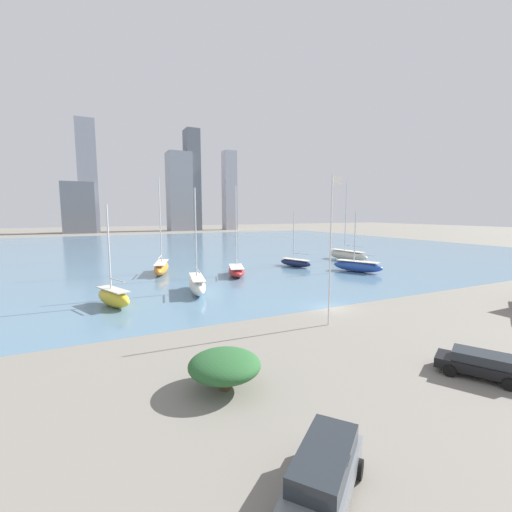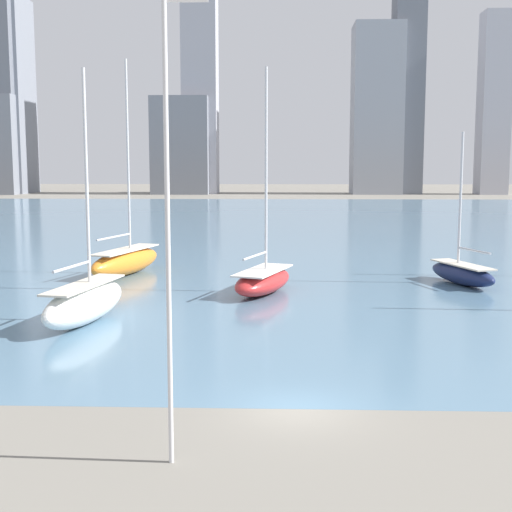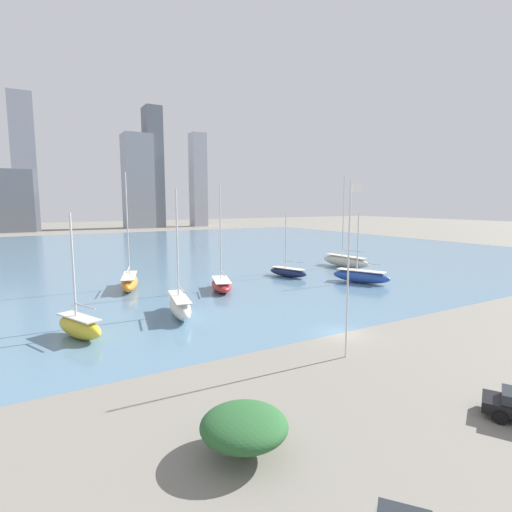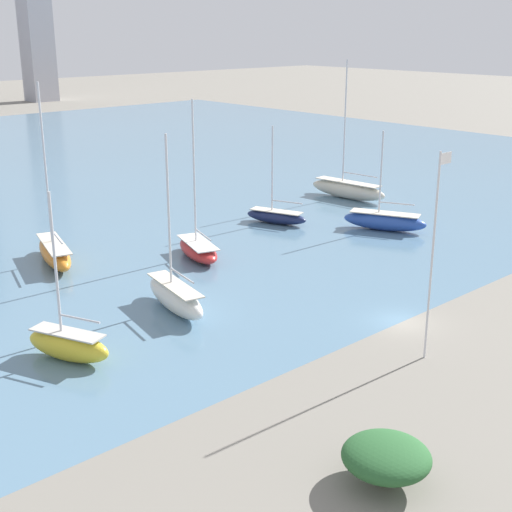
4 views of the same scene
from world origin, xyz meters
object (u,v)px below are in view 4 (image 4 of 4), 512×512
Objects in this scene: sailboat_blue at (385,221)px; sailboat_red at (198,249)px; sailboat_yellow at (68,344)px; sailboat_white at (175,296)px; sailboat_orange at (55,252)px; sailboat_navy at (276,216)px; flag_pole at (433,251)px; sailboat_cream at (348,189)px.

sailboat_red is at bearing 139.42° from sailboat_blue.
sailboat_yellow is 10.26m from sailboat_white.
sailboat_blue is 0.65× the size of sailboat_orange.
sailboat_red reaches higher than sailboat_blue.
sailboat_yellow reaches higher than sailboat_navy.
sailboat_blue is (22.30, 20.73, -6.24)m from flag_pole.
sailboat_orange reaches higher than flag_pole.
sailboat_navy is 0.79× the size of sailboat_white.
sailboat_yellow is 40.03m from sailboat_blue.
sailboat_navy is 15.02m from sailboat_cream.
sailboat_yellow is 22.24m from sailboat_red.
sailboat_blue is (39.66, 5.47, -0.07)m from sailboat_yellow.
sailboat_cream is (28.63, 6.46, 0.27)m from sailboat_red.
sailboat_red is at bearing 85.94° from flag_pole.
sailboat_navy is at bearing 1.86° from sailboat_yellow.
sailboat_white is at bearing 112.85° from flag_pole.
sailboat_cream is at bearing -10.09° from sailboat_navy.
sailboat_navy is 1.01× the size of sailboat_blue.
sailboat_white is at bearing -68.73° from sailboat_orange.
sailboat_orange is (-1.43, 16.47, -0.07)m from sailboat_white.
sailboat_cream reaches higher than sailboat_blue.
sailboat_navy is 0.66× the size of sailboat_orange.
sailboat_cream reaches higher than sailboat_navy.
sailboat_cream is 40.88m from sailboat_white.
sailboat_yellow is 0.66× the size of sailboat_cream.
flag_pole is at bearing -162.06° from sailboat_blue.
flag_pole is 1.22× the size of sailboat_yellow.
sailboat_white reaches higher than sailboat_navy.
sailboat_navy is (13.83, 3.92, -0.07)m from sailboat_red.
sailboat_white is (-23.02, -12.97, 0.33)m from sailboat_navy.
sailboat_blue is (-8.21, -12.16, -0.16)m from sailboat_cream.
sailboat_orange is (-39.25, 0.97, -0.09)m from sailboat_cream.
sailboat_cream is 39.27m from sailboat_orange.
sailboat_blue is at bearing -6.60° from sailboat_orange.
sailboat_red is at bearing -18.63° from sailboat_orange.
sailboat_white is at bearing -10.76° from sailboat_yellow.
sailboat_white is at bearing -116.86° from sailboat_red.
flag_pole is 27.25m from sailboat_red.
sailboat_orange is (-8.75, 33.85, -6.16)m from flag_pole.
flag_pole reaches higher than sailboat_white.
sailboat_orange is at bearing 105.91° from sailboat_white.
flag_pole is 45.27m from sailboat_cream.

